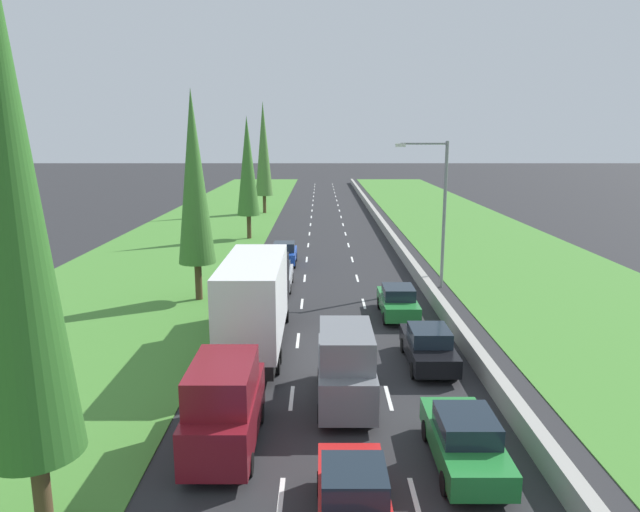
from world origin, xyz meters
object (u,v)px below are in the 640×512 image
red_hatchback_centre_lane (354,496)px  black_sedan_right_lane (430,346)px  poplar_tree_nearest (10,184)px  green_sedan_right_lane_fourth (399,301)px  grey_van_centre_lane (347,366)px  blue_hatchback_left_lane_fifth (286,254)px  white_box_truck_left_lane (257,300)px  street_light_mast (440,204)px  green_sedan_right_lane (466,440)px  maroon_van_left_lane (226,405)px  poplar_tree_third (249,167)px  silver_sedan_left_lane (279,275)px  poplar_tree_fourth (265,149)px  poplar_tree_second (195,178)px

red_hatchback_centre_lane → black_sedan_right_lane: 10.78m
black_sedan_right_lane → poplar_tree_nearest: bearing=-136.3°
black_sedan_right_lane → green_sedan_right_lane_fourth: same height
grey_van_centre_lane → blue_hatchback_left_lane_fifth: bearing=98.8°
black_sedan_right_lane → white_box_truck_left_lane: size_ratio=0.48×
street_light_mast → grey_van_centre_lane: bearing=-111.5°
green_sedan_right_lane → grey_van_centre_lane: size_ratio=0.92×
green_sedan_right_lane_fourth → green_sedan_right_lane: bearing=-89.9°
red_hatchback_centre_lane → white_box_truck_left_lane: bearing=106.4°
maroon_van_left_lane → grey_van_centre_lane: size_ratio=1.00×
grey_van_centre_lane → black_sedan_right_lane: 5.04m
poplar_tree_nearest → poplar_tree_third: size_ratio=1.30×
white_box_truck_left_lane → silver_sedan_left_lane: bearing=89.0°
poplar_tree_nearest → poplar_tree_fourth: bearing=90.4°
white_box_truck_left_lane → poplar_tree_fourth: poplar_tree_fourth is taller
black_sedan_right_lane → grey_van_centre_lane: bearing=-135.4°
poplar_tree_third → poplar_tree_nearest: bearing=-89.9°
poplar_tree_third → poplar_tree_fourth: 18.26m
grey_van_centre_lane → blue_hatchback_left_lane_fifth: (-3.50, 22.58, -0.56)m
poplar_tree_third → poplar_tree_fourth: poplar_tree_fourth is taller
silver_sedan_left_lane → poplar_tree_fourth: poplar_tree_fourth is taller
poplar_tree_fourth → silver_sedan_left_lane: bearing=-83.4°
blue_hatchback_left_lane_fifth → poplar_tree_fourth: size_ratio=0.29×
silver_sedan_left_lane → street_light_mast: 10.84m
white_box_truck_left_lane → poplar_tree_third: 28.68m
poplar_tree_third → grey_van_centre_lane: bearing=-77.6°
maroon_van_left_lane → green_sedan_right_lane_fourth: size_ratio=1.09×
maroon_van_left_lane → silver_sedan_left_lane: (0.20, 18.86, -0.59)m
poplar_tree_nearest → poplar_tree_second: (-0.53, 20.20, -1.29)m
black_sedan_right_lane → poplar_tree_fourth: 50.21m
green_sedan_right_lane_fourth → street_light_mast: (3.18, 5.99, 4.42)m
white_box_truck_left_lane → poplar_tree_nearest: poplar_tree_nearest is taller
green_sedan_right_lane_fourth → poplar_tree_second: bearing=164.1°
white_box_truck_left_lane → street_light_mast: street_light_mast is taller
green_sedan_right_lane → poplar_tree_nearest: (-10.57, -2.97, 7.46)m
green_sedan_right_lane → grey_van_centre_lane: 5.13m
green_sedan_right_lane_fourth → poplar_tree_second: poplar_tree_second is taller
red_hatchback_centre_lane → green_sedan_right_lane: (3.31, 2.66, -0.02)m
red_hatchback_centre_lane → poplar_tree_fourth: poplar_tree_fourth is taller
poplar_tree_third → green_sedan_right_lane: bearing=-74.2°
white_box_truck_left_lane → poplar_tree_nearest: size_ratio=0.65×
silver_sedan_left_lane → street_light_mast: bearing=1.4°
white_box_truck_left_lane → street_light_mast: size_ratio=1.04×
red_hatchback_centre_lane → poplar_tree_third: size_ratio=0.35×
white_box_truck_left_lane → maroon_van_left_lane: bearing=-90.1°
green_sedan_right_lane → poplar_tree_second: size_ratio=0.38×
maroon_van_left_lane → poplar_tree_second: 17.69m
green_sedan_right_lane → street_light_mast: (3.14, 20.06, 4.42)m
red_hatchback_centre_lane → maroon_van_left_lane: size_ratio=0.80×
maroon_van_left_lane → red_hatchback_centre_lane: bearing=-44.9°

